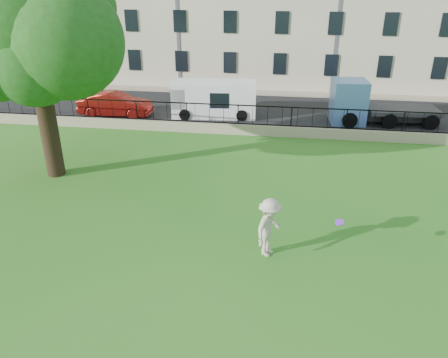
% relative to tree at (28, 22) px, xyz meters
% --- Properties ---
extents(ground, '(120.00, 120.00, 0.00)m').
position_rel_tree_xyz_m(ground, '(7.69, -5.17, -6.62)').
color(ground, '#206D1A').
rests_on(ground, ground).
extents(retaining_wall, '(50.00, 0.40, 0.60)m').
position_rel_tree_xyz_m(retaining_wall, '(7.69, 6.83, -6.32)').
color(retaining_wall, gray).
rests_on(retaining_wall, ground).
extents(iron_railing, '(50.00, 0.05, 1.13)m').
position_rel_tree_xyz_m(iron_railing, '(7.69, 6.83, -5.47)').
color(iron_railing, black).
rests_on(iron_railing, retaining_wall).
extents(street, '(60.00, 9.00, 0.01)m').
position_rel_tree_xyz_m(street, '(7.69, 11.53, -6.62)').
color(street, black).
rests_on(street, ground).
extents(sidewalk, '(60.00, 1.40, 0.12)m').
position_rel_tree_xyz_m(sidewalk, '(7.69, 16.73, -6.56)').
color(sidewalk, gray).
rests_on(sidewalk, ground).
extents(tree, '(8.07, 6.27, 9.98)m').
position_rel_tree_xyz_m(tree, '(0.00, 0.00, 0.00)').
color(tree, black).
rests_on(tree, ground).
extents(man, '(1.23, 1.48, 2.00)m').
position_rel_tree_xyz_m(man, '(10.12, -5.01, -5.63)').
color(man, beige).
rests_on(man, ground).
extents(frisbee, '(0.33, 0.33, 0.12)m').
position_rel_tree_xyz_m(frisbee, '(12.25, -5.09, -5.20)').
color(frisbee, '#802AEF').
extents(red_sedan, '(4.72, 1.84, 1.53)m').
position_rel_tree_xyz_m(red_sedan, '(-0.58, 9.23, -5.86)').
color(red_sedan, maroon).
rests_on(red_sedan, street).
extents(white_van, '(5.49, 2.57, 2.23)m').
position_rel_tree_xyz_m(white_van, '(5.73, 10.23, -5.51)').
color(white_van, white).
rests_on(white_van, street).
extents(blue_truck, '(6.37, 2.62, 2.61)m').
position_rel_tree_xyz_m(blue_truck, '(16.22, 10.23, -5.32)').
color(blue_truck, '#5989D2').
rests_on(blue_truck, street).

